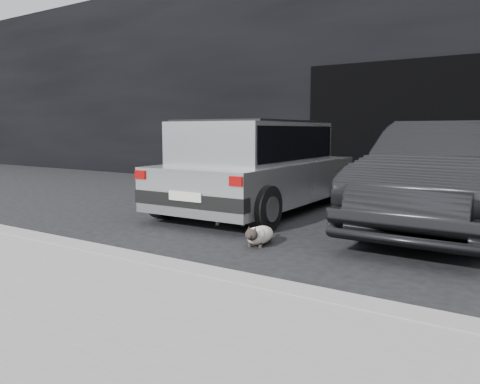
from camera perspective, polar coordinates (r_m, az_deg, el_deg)
The scene contains 9 objects.
ground at distance 6.59m, azimuth 1.87°, elevation -3.35°, with size 80.00×80.00×0.00m, color black.
building_facade at distance 11.84m, azimuth 22.05°, elevation 13.12°, with size 34.00×4.00×5.00m, color black.
garage_opening at distance 9.81m, azimuth 19.40°, elevation 7.46°, with size 4.00×0.10×2.60m, color black.
curb at distance 3.94m, azimuth -5.41°, elevation -10.03°, with size 18.00×0.25×0.12m, color gray.
sidewalk at distance 3.15m, azimuth -19.59°, elevation -15.15°, with size 18.00×2.20×0.11m, color gray.
silver_hatchback at distance 7.19m, azimuth 2.16°, elevation 3.66°, with size 1.93×3.80×1.39m.
second_car at distance 6.41m, azimuth 23.98°, elevation 1.85°, with size 1.44×4.14×1.36m, color black.
cat_siamese at distance 5.10m, azimuth 2.29°, elevation -5.27°, with size 0.32×0.72×0.25m.
cat_white at distance 6.19m, azimuth -0.73°, elevation -2.21°, with size 0.79×0.51×0.40m.
Camera 1 is at (3.35, -5.53, 1.25)m, focal length 35.00 mm.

